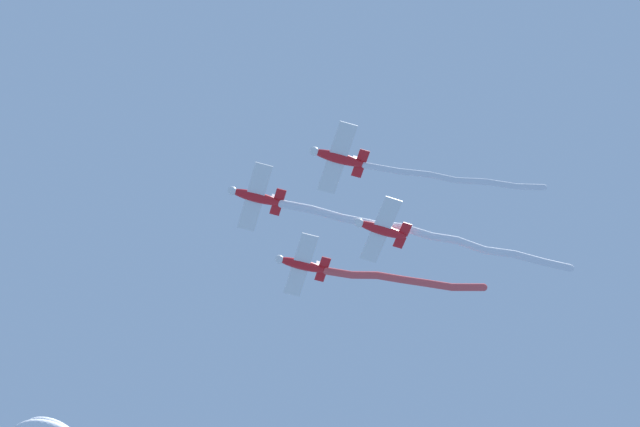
{
  "coord_description": "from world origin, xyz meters",
  "views": [
    {
      "loc": [
        46.42,
        -21.02,
        7.47
      ],
      "look_at": [
        4.82,
        -4.39,
        88.48
      ],
      "focal_mm": 50.71,
      "sensor_mm": 36.0,
      "label": 1
    }
  ],
  "objects_px": {
    "airplane_right_wing": "(301,264)",
    "airplane_slot": "(381,229)",
    "airplane_lead": "(255,197)",
    "airplane_left_wing": "(338,158)"
  },
  "relations": [
    {
      "from": "airplane_left_wing",
      "to": "airplane_slot",
      "type": "bearing_deg",
      "value": -135.55
    },
    {
      "from": "airplane_slot",
      "to": "airplane_right_wing",
      "type": "bearing_deg",
      "value": -47.78
    },
    {
      "from": "airplane_lead",
      "to": "airplane_right_wing",
      "type": "distance_m",
      "value": 9.51
    },
    {
      "from": "airplane_right_wing",
      "to": "airplane_slot",
      "type": "distance_m",
      "value": 9.52
    },
    {
      "from": "airplane_right_wing",
      "to": "airplane_left_wing",
      "type": "bearing_deg",
      "value": 90.26
    },
    {
      "from": "airplane_left_wing",
      "to": "airplane_right_wing",
      "type": "distance_m",
      "value": 13.46
    },
    {
      "from": "airplane_slot",
      "to": "airplane_left_wing",
      "type": "bearing_deg",
      "value": 42.23
    },
    {
      "from": "airplane_left_wing",
      "to": "airplane_slot",
      "type": "relative_size",
      "value": 1.01
    },
    {
      "from": "airplane_right_wing",
      "to": "airplane_slot",
      "type": "xyz_separation_m",
      "value": [
        7.35,
        6.02,
        -0.5
      ]
    },
    {
      "from": "airplane_lead",
      "to": "airplane_right_wing",
      "type": "xyz_separation_m",
      "value": [
        -6.02,
        7.35,
        0.3
      ]
    }
  ]
}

